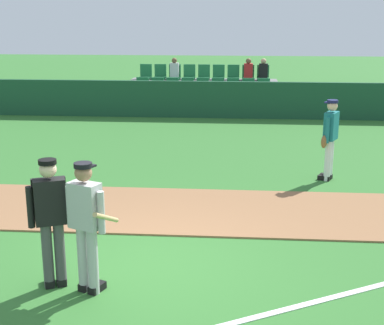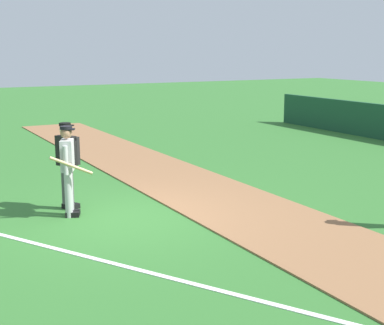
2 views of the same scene
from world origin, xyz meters
TOP-DOWN VIEW (x-y plane):
  - ground_plane at (0.00, 0.00)m, footprint 80.00×80.00m
  - infield_dirt_path at (0.00, 2.32)m, footprint 28.00×2.47m
  - foul_line_chalk at (3.00, -0.50)m, footprint 10.50×5.98m
  - dugout_fence at (0.00, 11.71)m, footprint 20.00×0.16m
  - stadium_bleachers at (0.02, 13.17)m, footprint 5.55×2.10m
  - batter_grey_jersey at (-0.64, -0.85)m, footprint 0.62×0.80m
  - umpire_home_plate at (-1.14, -0.71)m, footprint 0.55×0.42m
  - runner_teal_jersey at (3.25, 4.53)m, footprint 0.45×0.61m

SIDE VIEW (x-z plane):
  - ground_plane at x=0.00m, z-range 0.00..0.00m
  - foul_line_chalk at x=3.00m, z-range 0.00..0.01m
  - infield_dirt_path at x=0.00m, z-range 0.00..0.03m
  - stadium_bleachers at x=0.02m, z-range -0.45..1.45m
  - dugout_fence at x=0.00m, z-range 0.00..1.26m
  - runner_teal_jersey at x=3.25m, z-range 0.08..1.84m
  - batter_grey_jersey at x=-0.64m, z-range 0.09..1.85m
  - umpire_home_plate at x=-1.14m, z-range 0.12..1.88m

